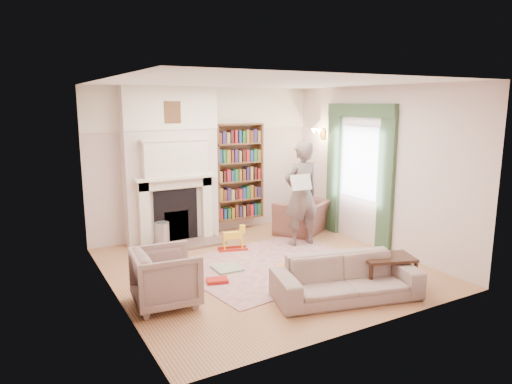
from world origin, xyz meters
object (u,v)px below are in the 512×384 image
sofa (346,278)px  armchair_left (166,277)px  man_reading (301,194)px  armchair_reading (302,217)px  bookcase (239,172)px  coffee_table (387,272)px  paraffin_heater (162,238)px  rocking_horse (233,238)px

sofa → armchair_left: bearing=169.9°
man_reading → armchair_reading: bearing=-124.3°
bookcase → coffee_table: size_ratio=2.64×
sofa → paraffin_heater: sofa is taller
armchair_left → man_reading: size_ratio=0.43×
bookcase → man_reading: bearing=-70.6°
coffee_table → rocking_horse: 2.72m
armchair_reading → sofa: size_ratio=0.52×
coffee_table → paraffin_heater: 3.67m
man_reading → paraffin_heater: man_reading is taller
armchair_left → sofa: bearing=-108.9°
man_reading → bookcase: bearing=-68.1°
bookcase → sofa: bearing=-94.5°
armchair_left → coffee_table: bearing=-103.1°
man_reading → coffee_table: 2.29m
bookcase → man_reading: (0.51, -1.44, -0.24)m
armchair_reading → bookcase: bearing=-72.6°
armchair_reading → coffee_table: (-0.52, -2.78, -0.09)m
man_reading → paraffin_heater: size_ratio=3.40×
armchair_left → sofa: armchair_left is taller
armchair_reading → rocking_horse: size_ratio=1.94×
armchair_reading → rocking_horse: armchair_reading is taller
paraffin_heater → rocking_horse: size_ratio=1.09×
armchair_reading → armchair_left: bearing=-2.7°
coffee_table → paraffin_heater: bearing=147.0°
armchair_left → rocking_horse: 2.27m
armchair_left → sofa: size_ratio=0.42×
paraffin_heater → rocking_horse: paraffin_heater is taller
coffee_table → man_reading: bearing=107.1°
bookcase → coffee_table: 3.77m
coffee_table → bookcase: bearing=115.9°
coffee_table → sofa: bearing=-160.7°
armchair_left → man_reading: man_reading is taller
bookcase → armchair_left: (-2.39, -2.67, -0.81)m
sofa → coffee_table: 0.72m
sofa → armchair_reading: bearing=80.3°
armchair_left → rocking_horse: size_ratio=1.58×
man_reading → rocking_horse: (-1.22, 0.29, -0.71)m
rocking_horse → bookcase: bearing=74.8°
bookcase → armchair_reading: size_ratio=1.89×
armchair_left → paraffin_heater: 2.02m
sofa → rocking_horse: bearing=114.1°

